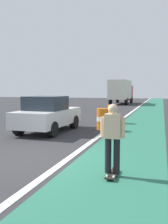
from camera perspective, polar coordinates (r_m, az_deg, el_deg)
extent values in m
plane|color=#2D2D30|center=(7.58, -10.53, -10.30)|extent=(100.00, 100.00, 0.00)
cube|color=#286B51|center=(18.57, 14.20, -1.14)|extent=(2.50, 80.00, 0.01)
cube|color=silver|center=(18.71, 9.61, -1.00)|extent=(0.20, 80.00, 0.01)
cube|color=black|center=(5.97, 6.52, -13.88)|extent=(0.24, 0.81, 0.02)
cylinder|color=silver|center=(6.23, 6.20, -13.17)|extent=(0.04, 0.11, 0.11)
cylinder|color=silver|center=(6.21, 7.64, -13.25)|extent=(0.04, 0.11, 0.11)
cylinder|color=silver|center=(5.75, 5.29, -14.77)|extent=(0.04, 0.11, 0.11)
cylinder|color=silver|center=(5.72, 6.86, -14.87)|extent=(0.04, 0.11, 0.11)
cylinder|color=black|center=(5.86, 5.58, -9.91)|extent=(0.15, 0.15, 0.82)
cylinder|color=black|center=(5.83, 7.55, -10.02)|extent=(0.15, 0.15, 0.82)
cube|color=beige|center=(5.71, 6.63, -3.26)|extent=(0.37, 0.23, 0.56)
cylinder|color=beige|center=(5.75, 4.27, -3.45)|extent=(0.09, 0.09, 0.48)
cylinder|color=beige|center=(5.68, 9.03, -3.62)|extent=(0.09, 0.09, 0.48)
sphere|color=beige|center=(5.66, 6.68, 0.75)|extent=(0.22, 0.22, 0.22)
cube|color=silver|center=(11.96, -8.19, -1.14)|extent=(1.93, 4.14, 0.72)
cube|color=#232D38|center=(11.68, -8.79, 2.05)|extent=(1.66, 1.76, 0.64)
cylinder|color=black|center=(13.49, -8.83, -1.96)|extent=(0.29, 0.69, 0.68)
cylinder|color=black|center=(12.82, -2.31, -2.28)|extent=(0.29, 0.69, 0.68)
cylinder|color=black|center=(11.33, -14.80, -3.45)|extent=(0.29, 0.69, 0.68)
cylinder|color=black|center=(10.52, -7.32, -3.99)|extent=(0.29, 0.69, 0.68)
cylinder|color=orange|center=(12.22, 4.29, -3.09)|extent=(0.56, 0.56, 0.42)
cylinder|color=white|center=(12.18, 4.30, -1.62)|extent=(0.57, 0.57, 0.21)
cylinder|color=orange|center=(12.15, 4.31, -0.15)|extent=(0.56, 0.56, 0.42)
cube|color=black|center=(12.26, 4.28, -4.15)|extent=(0.73, 0.73, 0.04)
cylinder|color=orange|center=(14.92, 6.50, -1.60)|extent=(0.56, 0.56, 0.42)
cylinder|color=white|center=(14.88, 6.51, -0.39)|extent=(0.57, 0.57, 0.21)
cylinder|color=orange|center=(14.85, 6.52, 0.82)|extent=(0.56, 0.56, 0.42)
cube|color=black|center=(14.94, 6.49, -2.47)|extent=(0.73, 0.73, 0.04)
cube|color=silver|center=(33.76, 8.36, 5.13)|extent=(2.37, 5.63, 2.50)
cube|color=#B21E19|center=(37.56, 9.37, 4.44)|extent=(2.22, 1.93, 2.10)
cylinder|color=black|center=(37.56, 7.75, 2.86)|extent=(0.31, 0.96, 0.96)
cylinder|color=black|center=(37.24, 10.87, 2.79)|extent=(0.31, 0.96, 0.96)
cylinder|color=black|center=(32.62, 6.12, 2.52)|extent=(0.31, 0.96, 0.96)
cylinder|color=black|center=(32.25, 9.70, 2.44)|extent=(0.31, 0.96, 0.96)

